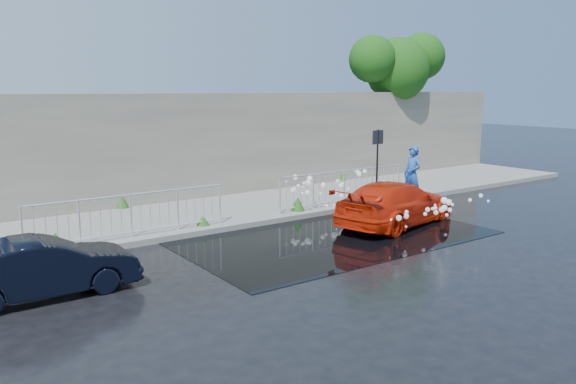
% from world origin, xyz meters
% --- Properties ---
extents(ground, '(90.00, 90.00, 0.00)m').
position_xyz_m(ground, '(0.00, 0.00, 0.00)').
color(ground, black).
rests_on(ground, ground).
extents(pavement, '(30.00, 4.00, 0.15)m').
position_xyz_m(pavement, '(0.00, 5.00, 0.07)').
color(pavement, slate).
rests_on(pavement, ground).
extents(curb, '(30.00, 0.25, 0.16)m').
position_xyz_m(curb, '(0.00, 3.00, 0.08)').
color(curb, slate).
rests_on(curb, ground).
extents(retaining_wall, '(30.00, 0.60, 3.50)m').
position_xyz_m(retaining_wall, '(0.00, 7.20, 1.90)').
color(retaining_wall, '#666056').
rests_on(retaining_wall, pavement).
extents(puddle, '(8.00, 5.00, 0.01)m').
position_xyz_m(puddle, '(0.50, 1.00, 0.01)').
color(puddle, black).
rests_on(puddle, ground).
extents(sign_post, '(0.45, 0.06, 2.50)m').
position_xyz_m(sign_post, '(4.20, 3.10, 1.72)').
color(sign_post, black).
rests_on(sign_post, ground).
extents(tree, '(5.02, 2.74, 6.24)m').
position_xyz_m(tree, '(9.57, 7.41, 4.79)').
color(tree, '#332114').
rests_on(tree, ground).
extents(railing_left, '(5.05, 0.05, 1.10)m').
position_xyz_m(railing_left, '(-4.00, 3.35, 0.74)').
color(railing_left, silver).
rests_on(railing_left, pavement).
extents(railing_right, '(5.05, 0.05, 1.10)m').
position_xyz_m(railing_right, '(3.00, 3.35, 0.74)').
color(railing_right, silver).
rests_on(railing_right, pavement).
extents(weeds, '(12.17, 3.93, 0.42)m').
position_xyz_m(weeds, '(-0.33, 4.53, 0.33)').
color(weeds, '#134512').
rests_on(weeds, pavement).
extents(water_spray, '(3.59, 5.44, 1.01)m').
position_xyz_m(water_spray, '(2.56, 1.86, 0.79)').
color(water_spray, white).
rests_on(water_spray, ground).
extents(red_car, '(4.56, 2.64, 1.24)m').
position_xyz_m(red_car, '(2.73, 0.84, 0.62)').
color(red_car, red).
rests_on(red_car, ground).
extents(dark_car, '(3.38, 1.21, 1.11)m').
position_xyz_m(dark_car, '(-6.64, 0.70, 0.56)').
color(dark_car, black).
rests_on(dark_car, ground).
extents(person, '(0.51, 0.73, 1.90)m').
position_xyz_m(person, '(5.57, 2.81, 0.95)').
color(person, '#214EA5').
rests_on(person, ground).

